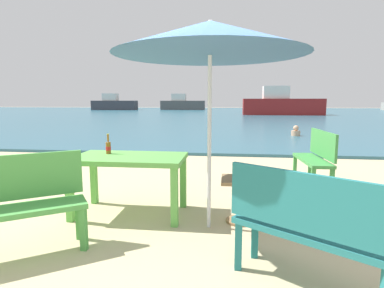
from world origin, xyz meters
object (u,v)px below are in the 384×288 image
at_px(bench_green_right, 317,155).
at_px(boat_sailboat, 281,105).
at_px(patio_umbrella, 210,38).
at_px(swimmer_person, 296,132).
at_px(bench_green_left, 17,199).
at_px(boat_tanker, 114,104).
at_px(boat_barge, 182,104).
at_px(picnic_table_green, 129,164).
at_px(beer_bottle_amber, 108,147).
at_px(bench_teal_center, 307,224).
at_px(side_table_wood, 240,194).

distance_m(bench_green_right, boat_sailboat, 25.35).
xyz_separation_m(patio_umbrella, boat_sailboat, (5.09, 27.07, -1.07)).
xyz_separation_m(patio_umbrella, swimmer_person, (2.80, 9.02, -1.88)).
bearing_deg(swimmer_person, bench_green_left, -114.73).
bearing_deg(boat_tanker, boat_barge, 11.11).
bearing_deg(picnic_table_green, swimmer_person, 66.25).
relative_size(bench_green_left, boat_barge, 0.19).
bearing_deg(bench_green_right, picnic_table_green, -148.92).
distance_m(beer_bottle_amber, bench_green_right, 3.43).
distance_m(bench_teal_center, bench_green_right, 3.22).
relative_size(picnic_table_green, bench_green_right, 1.15).
xyz_separation_m(beer_bottle_amber, swimmer_person, (4.15, 8.58, -0.61)).
height_order(patio_umbrella, boat_barge, boat_barge).
relative_size(beer_bottle_amber, bench_green_left, 0.22).
distance_m(picnic_table_green, swimmer_person, 9.52).
bearing_deg(bench_green_right, boat_barge, 101.90).
distance_m(side_table_wood, bench_teal_center, 1.41).
xyz_separation_m(bench_green_right, swimmer_person, (1.10, 7.06, -0.30)).
xyz_separation_m(boat_barge, boat_sailboat, (11.77, -14.62, 0.14)).
relative_size(picnic_table_green, bench_teal_center, 1.17).
bearing_deg(boat_sailboat, bench_teal_center, -98.64).
xyz_separation_m(picnic_table_green, bench_teal_center, (1.84, -1.44, -0.11)).
height_order(side_table_wood, boat_sailboat, boat_sailboat).
bearing_deg(boat_tanker, picnic_table_green, -68.87).
relative_size(bench_green_right, boat_sailboat, 0.16).
bearing_deg(bench_teal_center, beer_bottle_amber, 144.03).
xyz_separation_m(patio_umbrella, side_table_wood, (0.36, 0.19, -1.76)).
bearing_deg(boat_sailboat, bench_green_left, -103.76).
height_order(patio_umbrella, bench_green_right, patio_umbrella).
distance_m(picnic_table_green, beer_bottle_amber, 0.40).
distance_m(picnic_table_green, side_table_wood, 1.43).
bearing_deg(boat_barge, bench_green_left, -83.39).
xyz_separation_m(bench_green_right, boat_barge, (-8.38, 39.74, 0.37)).
bearing_deg(boat_sailboat, boat_barge, 128.83).
relative_size(side_table_wood, boat_barge, 0.09).
relative_size(picnic_table_green, patio_umbrella, 0.61).
xyz_separation_m(patio_umbrella, bench_green_left, (-1.75, -0.85, -1.58)).
xyz_separation_m(picnic_table_green, bench_green_right, (2.73, 1.65, -0.11)).
relative_size(swimmer_person, boat_tanker, 0.06).
bearing_deg(side_table_wood, boat_barge, 99.62).
xyz_separation_m(bench_green_left, bench_green_right, (3.44, 2.80, 0.00)).
distance_m(patio_umbrella, bench_green_right, 3.03).
bearing_deg(boat_barge, bench_green_right, -78.10).
distance_m(side_table_wood, boat_tanker, 42.98).
distance_m(picnic_table_green, boat_tanker, 42.34).
xyz_separation_m(patio_umbrella, boat_barge, (-6.68, 41.69, -1.21)).
height_order(beer_bottle_amber, side_table_wood, beer_bottle_amber).
height_order(picnic_table_green, bench_green_left, bench_green_left).
height_order(bench_teal_center, swimmer_person, bench_teal_center).
height_order(bench_green_left, bench_green_right, same).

